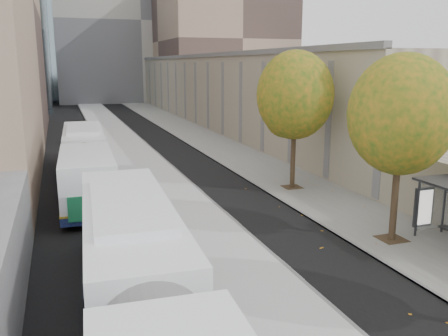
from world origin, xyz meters
name	(u,v)px	position (x,y,z in m)	size (l,w,h in m)	color
bus_platform	(132,156)	(-3.88, 35.00, 0.07)	(4.25, 150.00, 0.15)	silver
sidewalk	(227,150)	(4.12, 35.00, 0.04)	(4.75, 150.00, 0.08)	gray
building_tan	(234,86)	(15.50, 64.00, 4.00)	(18.00, 92.00, 8.00)	gray
building_far_block	(133,24)	(6.00, 96.00, 15.00)	(30.00, 18.00, 30.00)	#A6A399
tree_c	(401,115)	(3.60, 13.00, 5.25)	(4.20, 4.20, 7.28)	#332719
tree_d	(295,95)	(3.60, 22.00, 5.47)	(4.40, 4.40, 7.60)	#332719
bus_near	(147,313)	(-7.55, 7.58, 1.65)	(3.50, 18.26, 3.03)	white
bus_far	(85,159)	(-7.85, 26.83, 1.59)	(3.16, 17.50, 2.90)	white
distant_car	(77,138)	(-7.76, 42.63, 0.59)	(1.40, 3.48, 1.19)	white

